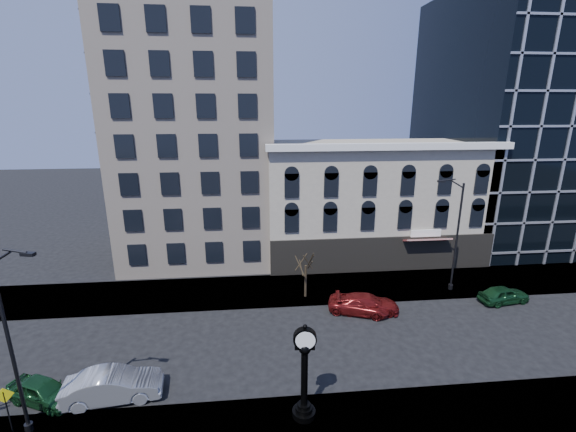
{
  "coord_description": "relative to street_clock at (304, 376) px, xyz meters",
  "views": [
    {
      "loc": [
        -0.59,
        -22.78,
        15.83
      ],
      "look_at": [
        2.0,
        4.0,
        8.0
      ],
      "focal_mm": 24.0,
      "sensor_mm": 36.0,
      "label": 1
    }
  ],
  "objects": [
    {
      "name": "ground",
      "position": [
        -1.82,
        6.46,
        -2.57
      ],
      "size": [
        160.0,
        160.0,
        0.0
      ],
      "primitive_type": "plane",
      "color": "black",
      "rests_on": "ground"
    },
    {
      "name": "sidewalk_far",
      "position": [
        -1.82,
        14.46,
        -2.51
      ],
      "size": [
        160.0,
        6.0,
        0.12
      ],
      "primitive_type": "cube",
      "color": "gray",
      "rests_on": "ground"
    },
    {
      "name": "cream_tower",
      "position": [
        -7.93,
        25.35,
        16.75
      ],
      "size": [
        15.9,
        15.4,
        42.5
      ],
      "color": "beige",
      "rests_on": "ground"
    },
    {
      "name": "victorian_row",
      "position": [
        10.18,
        22.35,
        3.43
      ],
      "size": [
        22.6,
        11.19,
        12.5
      ],
      "color": "#B4AA94",
      "rests_on": "ground"
    },
    {
      "name": "glass_office",
      "position": [
        30.18,
        27.37,
        11.43
      ],
      "size": [
        20.0,
        20.15,
        28.0
      ],
      "color": "black",
      "rests_on": "ground"
    },
    {
      "name": "street_clock",
      "position": [
        0.0,
        0.0,
        0.0
      ],
      "size": [
        1.23,
        1.23,
        5.41
      ],
      "rotation": [
        0.0,
        0.0,
        -0.1
      ],
      "color": "black",
      "rests_on": "sidewalk_near"
    },
    {
      "name": "street_lamp_near",
      "position": [
        -13.09,
        0.17,
        5.08
      ],
      "size": [
        2.55,
        0.85,
        9.98
      ],
      "rotation": [
        0.0,
        0.0,
        -0.23
      ],
      "color": "black",
      "rests_on": "sidewalk_near"
    },
    {
      "name": "street_lamp_far",
      "position": [
        14.11,
        13.03,
        5.17
      ],
      "size": [
        2.61,
        0.43,
        10.09
      ],
      "rotation": [
        0.0,
        0.0,
        3.1
      ],
      "color": "black",
      "rests_on": "sidewalk_far"
    },
    {
      "name": "bare_tree_far",
      "position": [
        1.91,
        12.92,
        0.98
      ],
      "size": [
        2.65,
        2.65,
        4.55
      ],
      "color": "#302618",
      "rests_on": "sidewalk_far"
    },
    {
      "name": "warning_sign",
      "position": [
        -14.63,
        0.37,
        -0.67
      ],
      "size": [
        0.8,
        0.35,
        2.58
      ],
      "rotation": [
        0.0,
        0.0,
        0.38
      ],
      "color": "black",
      "rests_on": "sidewalk_near"
    },
    {
      "name": "car_near_a",
      "position": [
        -14.15,
        2.49,
        -1.88
      ],
      "size": [
        4.37,
        3.12,
        1.38
      ],
      "primitive_type": "imported",
      "rotation": [
        0.0,
        0.0,
        1.16
      ],
      "color": "#143F1E",
      "rests_on": "ground"
    },
    {
      "name": "car_near_b",
      "position": [
        -10.35,
        2.35,
        -1.71
      ],
      "size": [
        5.42,
        2.45,
        1.72
      ],
      "primitive_type": "imported",
      "rotation": [
        0.0,
        0.0,
        1.69
      ],
      "color": "#A5A8AD",
      "rests_on": "ground"
    },
    {
      "name": "car_far_a",
      "position": [
        5.78,
        10.12,
        -1.9
      ],
      "size": [
        5.24,
        3.67,
        1.33
      ],
      "primitive_type": "imported",
      "rotation": [
        0.0,
        0.0,
        1.23
      ],
      "color": "maroon",
      "rests_on": "ground"
    },
    {
      "name": "car_far_b",
      "position": [
        6.44,
        10.16,
        -1.85
      ],
      "size": [
        5.17,
        2.7,
        1.43
      ],
      "primitive_type": "imported",
      "rotation": [
        0.0,
        0.0,
        1.43
      ],
      "color": "maroon",
      "rests_on": "ground"
    },
    {
      "name": "car_far_c",
      "position": [
        18.13,
        10.53,
        -1.86
      ],
      "size": [
        4.34,
        2.24,
        1.41
      ],
      "primitive_type": "imported",
      "rotation": [
        0.0,
        0.0,
        1.71
      ],
      "color": "#143F1E",
      "rests_on": "ground"
    }
  ]
}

